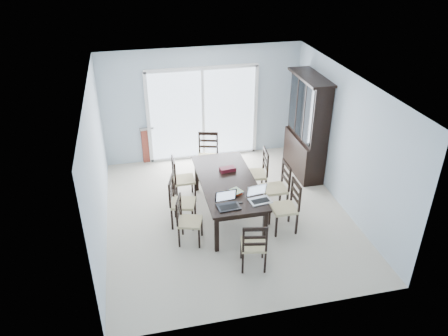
{
  "coord_description": "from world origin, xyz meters",
  "views": [
    {
      "loc": [
        -1.58,
        -6.68,
        4.83
      ],
      "look_at": [
        -0.07,
        0.0,
        1.02
      ],
      "focal_mm": 35.0,
      "sensor_mm": 36.0,
      "label": 1
    }
  ],
  "objects_px": {
    "dining_table": "(228,184)",
    "laptop_dark": "(229,204)",
    "chair_left_far": "(179,175)",
    "cell_phone": "(239,203)",
    "china_hutch": "(307,128)",
    "game_box": "(228,169)",
    "chair_end_near": "(254,242)",
    "chair_right_mid": "(280,182)",
    "hot_tub": "(167,128)",
    "chair_left_near": "(185,216)",
    "chair_right_far": "(260,168)",
    "chair_left_mid": "(178,197)",
    "laptop_silver": "(260,198)",
    "chair_end_far": "(208,150)",
    "chair_right_near": "(289,201)"
  },
  "relations": [
    {
      "from": "chair_left_far",
      "to": "hot_tub",
      "type": "xyz_separation_m",
      "value": [
        0.04,
        2.56,
        -0.13
      ]
    },
    {
      "from": "china_hutch",
      "to": "chair_end_near",
      "type": "distance_m",
      "value": 3.48
    },
    {
      "from": "chair_right_near",
      "to": "chair_end_near",
      "type": "relative_size",
      "value": 1.07
    },
    {
      "from": "china_hutch",
      "to": "game_box",
      "type": "xyz_separation_m",
      "value": [
        -1.94,
        -0.91,
        -0.28
      ]
    },
    {
      "from": "chair_left_far",
      "to": "chair_right_mid",
      "type": "relative_size",
      "value": 0.94
    },
    {
      "from": "china_hutch",
      "to": "chair_left_far",
      "type": "relative_size",
      "value": 2.07
    },
    {
      "from": "chair_right_mid",
      "to": "game_box",
      "type": "relative_size",
      "value": 3.86
    },
    {
      "from": "chair_right_near",
      "to": "laptop_silver",
      "type": "xyz_separation_m",
      "value": [
        -0.58,
        -0.12,
        0.22
      ]
    },
    {
      "from": "chair_end_near",
      "to": "game_box",
      "type": "distance_m",
      "value": 1.93
    },
    {
      "from": "chair_left_mid",
      "to": "chair_end_far",
      "type": "distance_m",
      "value": 1.87
    },
    {
      "from": "chair_left_mid",
      "to": "chair_left_far",
      "type": "distance_m",
      "value": 0.84
    },
    {
      "from": "chair_right_near",
      "to": "cell_phone",
      "type": "distance_m",
      "value": 0.96
    },
    {
      "from": "chair_left_mid",
      "to": "laptop_silver",
      "type": "relative_size",
      "value": 2.77
    },
    {
      "from": "laptop_silver",
      "to": "chair_right_mid",
      "type": "bearing_deg",
      "value": 42.59
    },
    {
      "from": "chair_left_near",
      "to": "chair_right_far",
      "type": "relative_size",
      "value": 0.9
    },
    {
      "from": "chair_right_near",
      "to": "game_box",
      "type": "distance_m",
      "value": 1.36
    },
    {
      "from": "dining_table",
      "to": "laptop_dark",
      "type": "relative_size",
      "value": 5.66
    },
    {
      "from": "china_hutch",
      "to": "laptop_silver",
      "type": "distance_m",
      "value": 2.63
    },
    {
      "from": "chair_left_far",
      "to": "cell_phone",
      "type": "bearing_deg",
      "value": 27.48
    },
    {
      "from": "chair_left_mid",
      "to": "chair_right_mid",
      "type": "relative_size",
      "value": 0.97
    },
    {
      "from": "game_box",
      "to": "laptop_silver",
      "type": "bearing_deg",
      "value": -75.22
    },
    {
      "from": "chair_left_far",
      "to": "game_box",
      "type": "bearing_deg",
      "value": 64.89
    },
    {
      "from": "chair_right_mid",
      "to": "game_box",
      "type": "height_order",
      "value": "chair_right_mid"
    },
    {
      "from": "chair_right_mid",
      "to": "laptop_silver",
      "type": "relative_size",
      "value": 2.85
    },
    {
      "from": "chair_end_far",
      "to": "laptop_dark",
      "type": "xyz_separation_m",
      "value": [
        -0.12,
        -2.42,
        0.21
      ]
    },
    {
      "from": "china_hutch",
      "to": "game_box",
      "type": "height_order",
      "value": "china_hutch"
    },
    {
      "from": "dining_table",
      "to": "game_box",
      "type": "bearing_deg",
      "value": 76.99
    },
    {
      "from": "laptop_silver",
      "to": "game_box",
      "type": "xyz_separation_m",
      "value": [
        -0.3,
        1.14,
        -0.02
      ]
    },
    {
      "from": "laptop_silver",
      "to": "game_box",
      "type": "bearing_deg",
      "value": 96.75
    },
    {
      "from": "chair_right_mid",
      "to": "chair_right_far",
      "type": "distance_m",
      "value": 0.64
    },
    {
      "from": "china_hutch",
      "to": "chair_end_far",
      "type": "relative_size",
      "value": 1.93
    },
    {
      "from": "chair_left_far",
      "to": "laptop_dark",
      "type": "distance_m",
      "value": 1.73
    },
    {
      "from": "cell_phone",
      "to": "chair_left_near",
      "type": "bearing_deg",
      "value": 162.44
    },
    {
      "from": "dining_table",
      "to": "chair_left_mid",
      "type": "height_order",
      "value": "chair_left_mid"
    },
    {
      "from": "chair_end_near",
      "to": "game_box",
      "type": "xyz_separation_m",
      "value": [
        0.02,
        1.92,
        0.24
      ]
    },
    {
      "from": "china_hutch",
      "to": "chair_right_far",
      "type": "bearing_deg",
      "value": -151.26
    },
    {
      "from": "laptop_silver",
      "to": "hot_tub",
      "type": "bearing_deg",
      "value": 97.57
    },
    {
      "from": "chair_left_near",
      "to": "chair_right_near",
      "type": "distance_m",
      "value": 1.85
    },
    {
      "from": "chair_left_mid",
      "to": "chair_right_far",
      "type": "relative_size",
      "value": 0.97
    },
    {
      "from": "chair_left_near",
      "to": "chair_end_near",
      "type": "xyz_separation_m",
      "value": [
        0.94,
        -0.95,
        0.01
      ]
    },
    {
      "from": "dining_table",
      "to": "game_box",
      "type": "xyz_separation_m",
      "value": [
        0.08,
        0.34,
        0.11
      ]
    },
    {
      "from": "chair_right_near",
      "to": "chair_end_far",
      "type": "distance_m",
      "value": 2.47
    },
    {
      "from": "chair_left_far",
      "to": "chair_end_far",
      "type": "bearing_deg",
      "value": 137.65
    },
    {
      "from": "laptop_silver",
      "to": "cell_phone",
      "type": "distance_m",
      "value": 0.37
    },
    {
      "from": "chair_right_far",
      "to": "hot_tub",
      "type": "distance_m",
      "value": 3.14
    },
    {
      "from": "chair_right_mid",
      "to": "hot_tub",
      "type": "height_order",
      "value": "chair_right_mid"
    },
    {
      "from": "chair_left_near",
      "to": "chair_right_mid",
      "type": "distance_m",
      "value": 2.0
    },
    {
      "from": "chair_right_near",
      "to": "chair_end_near",
      "type": "bearing_deg",
      "value": 134.86
    },
    {
      "from": "chair_left_near",
      "to": "chair_right_far",
      "type": "distance_m",
      "value": 2.07
    },
    {
      "from": "chair_right_mid",
      "to": "chair_right_far",
      "type": "xyz_separation_m",
      "value": [
        -0.22,
        0.6,
        0.0
      ]
    }
  ]
}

